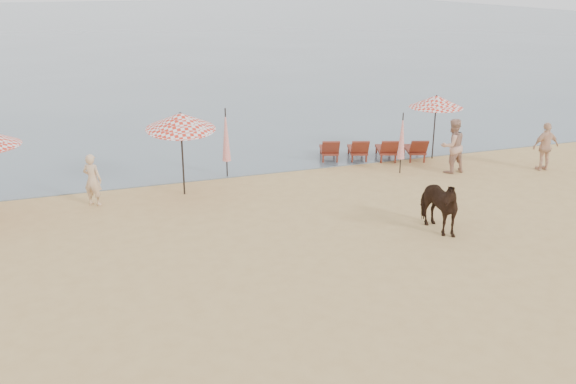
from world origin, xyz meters
name	(u,v)px	position (x,y,z in m)	size (l,w,h in m)	color
ground	(374,326)	(0.00, 0.00, 0.00)	(120.00, 120.00, 0.00)	tan
sea	(98,24)	(0.00, 80.00, 0.00)	(160.00, 140.00, 0.06)	#51606B
lounger_cluster_right	(373,149)	(5.10, 10.35, 0.41)	(4.03, 2.67, 0.59)	maroon
umbrella_open_left_b	(181,121)	(-2.00, 8.89, 2.28)	(2.07, 2.11, 2.64)	black
umbrella_open_right	(436,101)	(7.27, 9.83, 2.10)	(1.91, 1.91, 2.33)	black
umbrella_closed_left	(226,135)	(-0.34, 10.12, 1.43)	(0.28, 0.28, 2.32)	black
umbrella_closed_right	(402,136)	(5.29, 8.63, 1.27)	(0.25, 0.25, 2.07)	black
cow	(436,204)	(3.65, 3.79, 0.74)	(0.80, 1.76, 1.49)	black
beachgoer_left	(92,180)	(-4.65, 8.80, 0.77)	(0.56, 0.37, 1.54)	tan
beachgoer_right_a	(452,146)	(6.95, 8.14, 0.92)	(0.90, 0.70, 1.85)	tan
beachgoer_right_b	(546,147)	(10.10, 7.33, 0.83)	(0.97, 0.40, 1.65)	#D8A887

